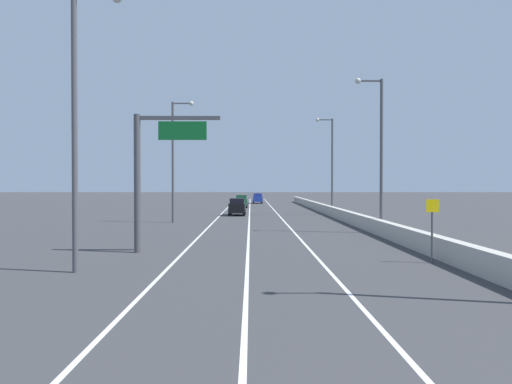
{
  "coord_description": "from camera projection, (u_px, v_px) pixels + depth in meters",
  "views": [
    {
      "loc": [
        -1.84,
        -3.61,
        3.72
      ],
      "look_at": [
        -1.26,
        51.12,
        2.84
      ],
      "focal_mm": 34.49,
      "sensor_mm": 36.0,
      "label": 1
    }
  ],
  "objects": [
    {
      "name": "car_green_0",
      "position": [
        242.0,
        201.0,
        77.6
      ],
      "size": [
        1.9,
        4.15,
        2.01
      ],
      "color": "#196033",
      "rests_on": "ground_plane"
    },
    {
      "name": "lamp_post_right_second",
      "position": [
        378.0,
        146.0,
        37.1
      ],
      "size": [
        2.14,
        0.44,
        11.72
      ],
      "color": "#4C4C51",
      "rests_on": "ground_plane"
    },
    {
      "name": "car_blue_1",
      "position": [
        258.0,
        198.0,
        94.76
      ],
      "size": [
        1.88,
        4.35,
        1.95
      ],
      "color": "#1E389E",
      "rests_on": "ground_plane"
    },
    {
      "name": "ground_plane",
      "position": [
        264.0,
        211.0,
        67.67
      ],
      "size": [
        320.0,
        320.0,
        0.0
      ],
      "primitive_type": "plane",
      "color": "#38383A"
    },
    {
      "name": "car_black_2",
      "position": [
        237.0,
        207.0,
        58.41
      ],
      "size": [
        2.01,
        4.29,
        2.04
      ],
      "color": "black",
      "rests_on": "ground_plane"
    },
    {
      "name": "lamp_post_right_third",
      "position": [
        330.0,
        160.0,
        59.48
      ],
      "size": [
        2.14,
        0.44,
        11.72
      ],
      "color": "#4C4C51",
      "rests_on": "ground_plane"
    },
    {
      "name": "overhead_sign_gantry",
      "position": [
        151.0,
        165.0,
        26.58
      ],
      "size": [
        4.68,
        0.36,
        7.5
      ],
      "color": "#47474C",
      "rests_on": "ground_plane"
    },
    {
      "name": "lamp_post_left_mid",
      "position": [
        175.0,
        154.0,
        47.39
      ],
      "size": [
        2.14,
        0.44,
        11.72
      ],
      "color": "#4C4C51",
      "rests_on": "ground_plane"
    },
    {
      "name": "speed_advisory_sign",
      "position": [
        432.0,
        226.0,
        23.04
      ],
      "size": [
        0.6,
        0.11,
        3.0
      ],
      "color": "#4C4C51",
      "rests_on": "ground_plane"
    },
    {
      "name": "lane_stripe_right",
      "position": [
        279.0,
        215.0,
        58.69
      ],
      "size": [
        0.16,
        130.0,
        0.0
      ],
      "primitive_type": "cube",
      "color": "silver",
      "rests_on": "ground_plane"
    },
    {
      "name": "lamp_post_left_near",
      "position": [
        80.0,
        114.0,
        20.53
      ],
      "size": [
        2.14,
        0.44,
        11.72
      ],
      "color": "#4C4C51",
      "rests_on": "ground_plane"
    },
    {
      "name": "jersey_barrier_right",
      "position": [
        356.0,
        220.0,
        43.75
      ],
      "size": [
        0.6,
        120.0,
        1.1
      ],
      "primitive_type": "cube",
      "color": "#B2ADA3",
      "rests_on": "ground_plane"
    },
    {
      "name": "lane_stripe_center",
      "position": [
        249.0,
        215.0,
        58.65
      ],
      "size": [
        0.16,
        130.0,
        0.0
      ],
      "primitive_type": "cube",
      "color": "silver",
      "rests_on": "ground_plane"
    },
    {
      "name": "lane_stripe_left",
      "position": [
        220.0,
        215.0,
        58.62
      ],
      "size": [
        0.16,
        130.0,
        0.0
      ],
      "primitive_type": "cube",
      "color": "silver",
      "rests_on": "ground_plane"
    }
  ]
}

